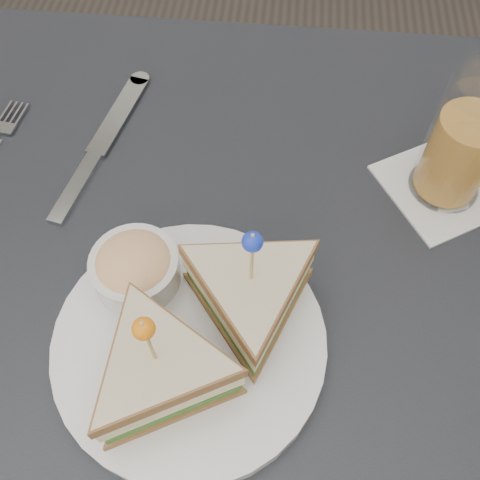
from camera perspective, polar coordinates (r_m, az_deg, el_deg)
name	(u,v)px	position (r m, az deg, el deg)	size (l,w,h in m)	color
ground_plane	(235,436)	(1.25, -0.53, -20.20)	(3.50, 3.50, 0.00)	#3F3833
table	(230,306)	(0.61, -1.04, -7.05)	(0.80, 0.80, 0.75)	black
plate_meal	(195,327)	(0.47, -4.79, -9.24)	(0.28, 0.26, 0.15)	silver
cutlery_knife	(99,148)	(0.65, -14.80, 9.50)	(0.07, 0.24, 0.01)	silver
drink_set	(464,146)	(0.59, 22.75, 9.24)	(0.16, 0.16, 0.15)	silver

